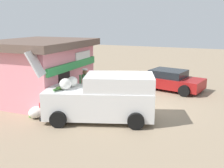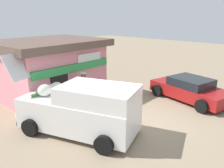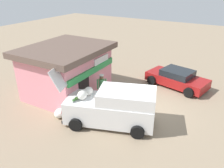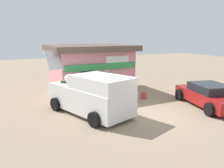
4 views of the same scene
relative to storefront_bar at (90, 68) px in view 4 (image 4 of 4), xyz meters
The scene contains 8 objects.
ground_plane 5.50m from the storefront_bar, 82.19° to the right, with size 60.00×60.00×0.00m, color gray.
storefront_bar is the anchor object (origin of this frame).
delivery_van 4.45m from the storefront_bar, 109.10° to the right, with size 3.30×5.19×2.88m.
parked_sedan 7.36m from the storefront_bar, 50.82° to the right, with size 2.84×4.34×1.18m.
vendor_standing 2.55m from the storefront_bar, 87.40° to the right, with size 0.48×0.48×1.76m.
customer_bending 2.98m from the storefront_bar, 119.13° to the right, with size 0.69×0.78×1.24m.
unloaded_banana_pile 3.12m from the storefront_bar, 148.13° to the right, with size 0.76×0.77×0.49m.
paint_bucket 3.97m from the storefront_bar, 52.13° to the right, with size 0.31×0.31×0.39m, color #BF3F33.
Camera 4 is at (-5.63, -8.61, 3.62)m, focal length 36.10 mm.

